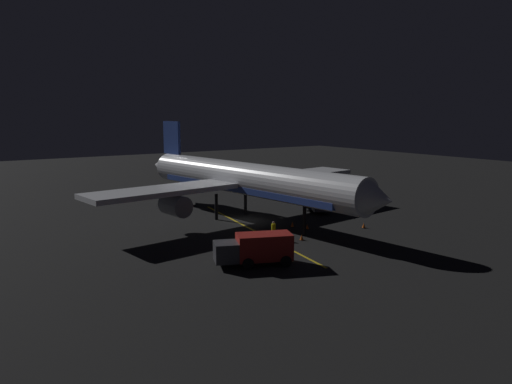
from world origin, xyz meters
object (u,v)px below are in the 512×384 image
Objects in this scene: baggage_truck at (257,249)px; traffic_cone_near_right at (302,238)px; traffic_cone_far at (307,227)px; airliner at (242,180)px; catering_truck at (317,201)px; traffic_cone_near_left at (292,225)px; ground_crew_worker at (273,230)px; traffic_cone_under_wing at (364,226)px.

baggage_truck reaches higher than traffic_cone_near_right.
traffic_cone_near_right is at bearing 43.47° from traffic_cone_far.
catering_truck is at bearing 176.01° from airliner.
baggage_truck reaches higher than traffic_cone_near_left.
ground_crew_worker is 3.16× the size of traffic_cone_far.
traffic_cone_near_left is at bearing -67.91° from traffic_cone_far.
baggage_truck is 11.64× the size of traffic_cone_far.
baggage_truck is 13.48m from traffic_cone_near_left.
ground_crew_worker is (12.49, 8.13, -0.37)m from catering_truck.
airliner reaches higher than traffic_cone_near_right.
ground_crew_worker is at bearing 33.08° from catering_truck.
catering_truck is at bearing -101.64° from traffic_cone_under_wing.
ground_crew_worker reaches higher than traffic_cone_near_right.
catering_truck is 11.11× the size of traffic_cone_near_right.
catering_truck reaches higher than traffic_cone_far.
traffic_cone_far is at bearing -136.53° from traffic_cone_near_right.
traffic_cone_near_left is (7.82, 5.09, -1.01)m from catering_truck.
baggage_truck is at bearing 14.02° from traffic_cone_under_wing.
baggage_truck is 3.68× the size of ground_crew_worker.
traffic_cone_far is at bearing 112.09° from traffic_cone_near_left.
traffic_cone_near_right is (-2.04, 1.70, -0.64)m from ground_crew_worker.
catering_truck is at bearing -146.92° from traffic_cone_near_left.
traffic_cone_far is at bearing -29.56° from traffic_cone_under_wing.
traffic_cone_near_right is 8.46m from traffic_cone_under_wing.
traffic_cone_under_wing is (-8.34, 10.37, -4.25)m from airliner.
ground_crew_worker is 10.63m from traffic_cone_under_wing.
traffic_cone_under_wing is at bearing 171.79° from ground_crew_worker.
catering_truck is at bearing -136.83° from traffic_cone_far.
airliner is 7.63m from traffic_cone_near_left.
baggage_truck is 11.64× the size of traffic_cone_near_left.
ground_crew_worker is at bearing 33.07° from traffic_cone_near_left.
traffic_cone_near_right and traffic_cone_under_wing have the same top height.
catering_truck is at bearing -136.73° from traffic_cone_near_right.
ground_crew_worker is at bearing 76.31° from airliner.
catering_truck is 14.91m from ground_crew_worker.
traffic_cone_near_right is 1.00× the size of traffic_cone_under_wing.
ground_crew_worker is (-5.67, -5.55, -0.38)m from baggage_truck.
airliner reaches higher than ground_crew_worker.
ground_crew_worker is at bearing -39.80° from traffic_cone_near_right.
baggage_truck is at bearing 44.40° from ground_crew_worker.
traffic_cone_near_left is at bearing -38.01° from traffic_cone_under_wing.
ground_crew_worker reaches higher than traffic_cone_under_wing.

